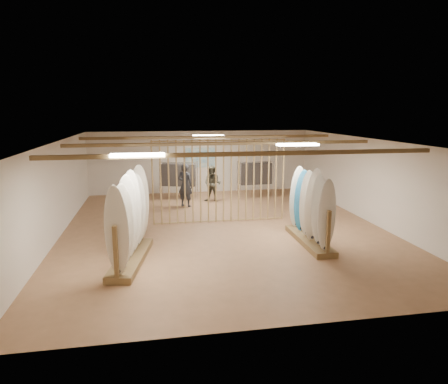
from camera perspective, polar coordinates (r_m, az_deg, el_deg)
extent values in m
plane|color=#A57550|center=(12.82, 0.00, -5.26)|extent=(12.00, 12.00, 0.00)
plane|color=gray|center=(12.30, 0.00, 7.32)|extent=(12.00, 12.00, 0.00)
plane|color=silver|center=(18.35, -3.32, 4.33)|extent=(12.00, 0.00, 12.00)
plane|color=silver|center=(6.86, 9.00, -8.33)|extent=(12.00, 0.00, 12.00)
plane|color=silver|center=(12.62, -22.95, 0.08)|extent=(0.00, 12.00, 12.00)
plane|color=silver|center=(14.24, 20.23, 1.51)|extent=(0.00, 12.00, 12.00)
cube|color=brown|center=(12.31, 0.00, 6.95)|extent=(9.50, 6.12, 0.10)
cube|color=white|center=(12.31, 0.00, 7.04)|extent=(1.20, 0.35, 0.06)
cylinder|color=#A78751|center=(13.08, -10.16, 1.21)|extent=(0.05, 0.05, 2.78)
cylinder|color=#A78751|center=(13.09, -9.02, 1.25)|extent=(0.05, 0.05, 2.78)
cylinder|color=#A78751|center=(13.09, -7.89, 1.29)|extent=(0.05, 0.05, 2.78)
cylinder|color=#A78751|center=(13.11, -6.76, 1.33)|extent=(0.05, 0.05, 2.78)
cylinder|color=#A78751|center=(13.12, -5.63, 1.37)|extent=(0.05, 0.05, 2.78)
cylinder|color=#A78751|center=(13.15, -4.51, 1.40)|extent=(0.05, 0.05, 2.78)
cylinder|color=#A78751|center=(13.17, -3.39, 1.44)|extent=(0.05, 0.05, 2.78)
cylinder|color=#A78751|center=(13.21, -2.27, 1.48)|extent=(0.05, 0.05, 2.78)
cylinder|color=#A78751|center=(13.24, -1.16, 1.51)|extent=(0.05, 0.05, 2.78)
cylinder|color=#A78751|center=(13.28, -0.06, 1.55)|extent=(0.05, 0.05, 2.78)
cylinder|color=#A78751|center=(13.33, 1.03, 1.58)|extent=(0.05, 0.05, 2.78)
cylinder|color=#A78751|center=(13.38, 2.12, 1.62)|extent=(0.05, 0.05, 2.78)
cylinder|color=#A78751|center=(13.44, 3.20, 1.65)|extent=(0.05, 0.05, 2.78)
cylinder|color=#A78751|center=(13.50, 4.27, 1.68)|extent=(0.05, 0.05, 2.78)
cylinder|color=#A78751|center=(13.57, 5.33, 1.71)|extent=(0.05, 0.05, 2.78)
cylinder|color=#A78751|center=(13.64, 6.38, 1.74)|extent=(0.05, 0.05, 2.78)
cylinder|color=#A78751|center=(13.72, 7.41, 1.77)|extent=(0.05, 0.05, 2.78)
cylinder|color=#A78751|center=(13.79, 8.44, 1.80)|extent=(0.05, 0.05, 2.78)
cube|color=#3888C5|center=(18.31, -3.32, 4.94)|extent=(1.40, 0.03, 0.90)
cube|color=brown|center=(10.36, -13.11, -9.27)|extent=(1.08, 2.81, 0.17)
cylinder|color=black|center=(10.04, -13.37, -3.80)|extent=(0.49, 2.65, 0.01)
ellipsoid|color=silver|center=(8.93, -15.11, -5.28)|extent=(0.53, 0.16, 2.05)
ellipsoid|color=white|center=(9.37, -14.38, -4.45)|extent=(0.53, 0.16, 2.05)
ellipsoid|color=white|center=(9.80, -13.71, -3.70)|extent=(0.53, 0.16, 2.05)
ellipsoid|color=white|center=(10.24, -13.10, -3.01)|extent=(0.53, 0.16, 2.05)
ellipsoid|color=white|center=(10.69, -12.54, -2.38)|extent=(0.53, 0.16, 2.05)
ellipsoid|color=silver|center=(11.13, -12.03, -1.80)|extent=(0.53, 0.16, 2.05)
cube|color=brown|center=(11.73, 12.06, -6.74)|extent=(0.63, 2.63, 0.16)
cylinder|color=black|center=(11.47, 12.26, -2.11)|extent=(0.06, 2.57, 0.01)
ellipsoid|color=white|center=(10.46, 14.47, -3.09)|extent=(0.51, 0.07, 1.95)
ellipsoid|color=white|center=(10.85, 13.55, -2.51)|extent=(0.51, 0.07, 1.95)
ellipsoid|color=silver|center=(11.25, 12.69, -1.98)|extent=(0.51, 0.07, 1.95)
ellipsoid|color=white|center=(11.65, 11.89, -1.47)|extent=(0.51, 0.07, 1.95)
ellipsoid|color=#2D8CD1|center=(12.05, 11.14, -1.01)|extent=(0.51, 0.07, 1.95)
ellipsoid|color=silver|center=(12.46, 10.44, -0.57)|extent=(0.51, 0.07, 1.95)
cylinder|color=silver|center=(16.77, -6.56, 4.18)|extent=(1.46, 0.49, 0.03)
cube|color=#222227|center=(16.85, -6.52, 2.44)|extent=(1.46, 0.78, 0.92)
cylinder|color=silver|center=(16.89, -6.50, 1.63)|extent=(0.03, 0.03, 1.63)
cylinder|color=silver|center=(17.18, 4.56, 4.29)|extent=(1.49, 0.16, 0.03)
cube|color=#222227|center=(17.25, 4.53, 2.62)|extent=(1.41, 0.49, 0.90)
cylinder|color=silver|center=(17.29, 4.52, 1.84)|extent=(0.03, 0.03, 1.60)
imported|color=#27292F|center=(15.60, -5.56, 1.39)|extent=(0.85, 0.80, 1.94)
imported|color=#3A382C|center=(16.35, -1.64, 1.50)|extent=(1.03, 0.96, 1.70)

